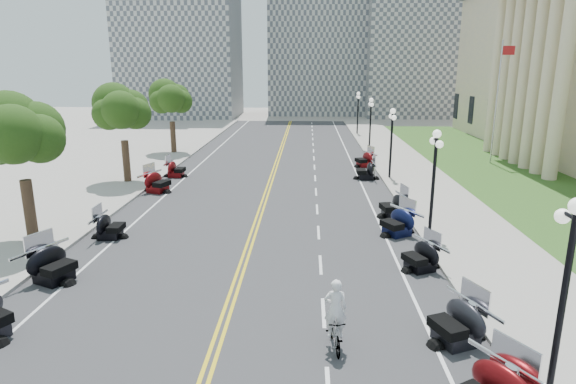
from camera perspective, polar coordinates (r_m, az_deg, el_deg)
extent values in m
plane|color=gray|center=(20.23, -5.32, -8.44)|extent=(160.00, 160.00, 0.00)
cube|color=#333335|center=(29.63, -2.80, -0.89)|extent=(16.00, 90.00, 0.01)
cube|color=yellow|center=(29.64, -3.03, -0.87)|extent=(0.12, 90.00, 0.00)
cube|color=yellow|center=(29.62, -2.57, -0.87)|extent=(0.12, 90.00, 0.00)
cube|color=white|center=(29.76, 9.57, -0.99)|extent=(0.12, 90.00, 0.00)
cube|color=white|center=(30.86, -14.72, -0.71)|extent=(0.12, 90.00, 0.00)
cube|color=white|center=(16.46, 4.23, -14.04)|extent=(0.12, 2.00, 0.00)
cube|color=white|center=(20.06, 3.88, -8.57)|extent=(0.12, 2.00, 0.00)
cube|color=white|center=(23.79, 3.64, -4.79)|extent=(0.12, 2.00, 0.00)
cube|color=white|center=(27.60, 3.47, -2.04)|extent=(0.12, 2.00, 0.00)
cube|color=white|center=(31.45, 3.34, 0.03)|extent=(0.12, 2.00, 0.00)
cube|color=white|center=(35.34, 3.24, 1.65)|extent=(0.12, 2.00, 0.00)
cube|color=white|center=(39.25, 3.16, 2.95)|extent=(0.12, 2.00, 0.00)
cube|color=white|center=(43.17, 3.09, 4.02)|extent=(0.12, 2.00, 0.00)
cube|color=white|center=(47.11, 3.04, 4.90)|extent=(0.12, 2.00, 0.00)
cube|color=white|center=(51.06, 2.99, 5.65)|extent=(0.12, 2.00, 0.00)
cube|color=white|center=(55.02, 2.95, 6.30)|extent=(0.12, 2.00, 0.00)
cube|color=white|center=(58.98, 2.92, 6.85)|extent=(0.12, 2.00, 0.00)
cube|color=white|center=(62.94, 2.89, 7.34)|extent=(0.12, 2.00, 0.00)
cube|color=white|center=(66.91, 2.86, 7.76)|extent=(0.12, 2.00, 0.00)
cube|color=white|center=(70.89, 2.84, 8.14)|extent=(0.12, 2.00, 0.00)
cube|color=#9E9991|center=(30.53, 17.23, -0.93)|extent=(5.00, 90.00, 0.15)
cube|color=#9E9991|center=(32.28, -21.71, -0.50)|extent=(5.00, 90.00, 0.15)
cube|color=#356023|center=(40.14, 24.08, 2.02)|extent=(9.00, 60.00, 0.10)
cube|color=gray|center=(83.21, -12.61, 17.73)|extent=(18.00, 14.00, 26.00)
cube|color=gray|center=(86.75, 3.45, 19.22)|extent=(16.00, 12.00, 30.00)
cube|color=gray|center=(85.73, 16.06, 16.08)|extent=(20.00, 14.00, 22.00)
imported|color=#A51414|center=(14.45, 5.56, -16.19)|extent=(0.67, 1.72, 1.01)
imported|color=white|center=(13.79, 5.71, -11.18)|extent=(0.65, 0.43, 1.79)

